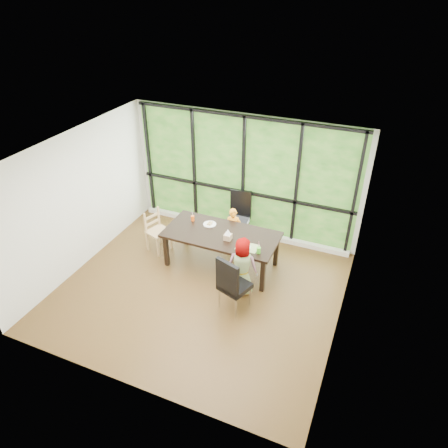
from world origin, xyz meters
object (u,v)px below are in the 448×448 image
Objects in this scene: chair_interior_leather at (235,283)px; child_older at (242,266)px; dining_table at (221,249)px; plate_near at (244,247)px; chair_window_leather at (238,217)px; orange_cup at (193,218)px; chair_end_beech at (158,232)px; child_toddler at (233,229)px; plate_far at (210,224)px; green_cup at (259,250)px; tissue_box at (228,237)px.

child_older reaches higher than chair_interior_leather.
plate_near is (0.57, -0.26, 0.38)m from dining_table.
orange_cup is (-0.67, -0.83, 0.27)m from chair_window_leather.
child_older reaches higher than chair_end_beech.
chair_interior_leather is at bearing -82.76° from child_toddler.
dining_table is at bearing -48.62° from child_older.
dining_table is 0.64m from child_toddler.
plate_far is 2.34× the size of orange_cup.
child_older is at bearing -30.49° from orange_cup.
dining_table is 2.45× the size of chair_end_beech.
child_older is 10.34× the size of orange_cup.
green_cup is (1.59, -0.54, 0.00)m from orange_cup.
dining_table is at bearing -36.93° from chair_interior_leather.
child_toddler is 8.56× the size of orange_cup.
chair_end_beech is (-1.36, -1.06, -0.09)m from chair_window_leather.
chair_window_leather reaches higher than chair_end_beech.
chair_interior_leather is 0.77m from green_cup.
child_older reaches higher than orange_cup.
plate_far is at bearing -45.44° from child_older.
plate_far is (-0.29, -0.83, 0.22)m from chair_window_leather.
chair_window_leather reaches higher than tissue_box.
tissue_box is at bearing -21.26° from orange_cup.
green_cup is at bearing -18.86° from orange_cup.
chair_end_beech reaches higher than orange_cup.
orange_cup is at bearing 161.14° from green_cup.
plate_far reaches higher than dining_table.
chair_end_beech is 2.14m from child_older.
chair_window_leather is at bearing 81.37° from child_toddler.
chair_window_leather is (-0.05, 1.05, 0.17)m from dining_table.
chair_interior_leather is at bearing -104.36° from green_cup.
chair_end_beech is at bearing 175.75° from tissue_box.
child_toddler reaches higher than green_cup.
orange_cup is at bearing -37.00° from child_older.
tissue_box is (0.24, -1.18, 0.27)m from chair_window_leather.
tissue_box is (-0.46, 0.45, 0.24)m from child_older.
chair_window_leather is 1.78m from child_older.
plate_near is at bearing -27.27° from plate_far.
plate_far is at bearing -144.53° from child_toddler.
plate_near is at bearing -69.88° from chair_window_leather.
chair_window_leather reaches higher than plate_far.
child_older is at bearing -38.92° from plate_far.
chair_window_leather is 8.03× the size of tissue_box.
chair_interior_leather is at bearing 88.39° from child_older.
tissue_box is at bearing -51.17° from child_older.
orange_cup is at bearing -22.28° from chair_interior_leather.
green_cup is at bearing -85.36° from chair_interior_leather.
dining_table is 19.90× the size of orange_cup.
chair_end_beech is 3.48× the size of plate_far.
orange_cup is (-0.72, -0.41, 0.33)m from child_toddler.
chair_interior_leather is 1.14× the size of child_toddler.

